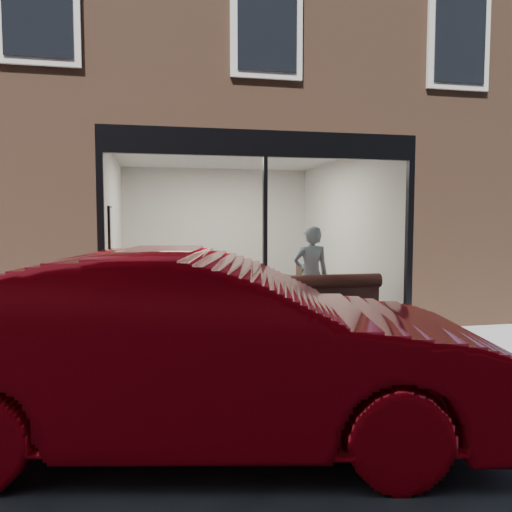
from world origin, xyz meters
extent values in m
plane|color=black|center=(0.00, 0.00, 0.00)|extent=(120.00, 120.00, 0.00)
cube|color=gray|center=(0.00, 1.00, 0.01)|extent=(40.00, 2.00, 0.01)
cube|color=gray|center=(0.00, -0.05, 0.06)|extent=(40.00, 0.10, 0.12)
cube|color=brown|center=(-3.75, 8.00, 1.60)|extent=(2.50, 12.00, 3.20)
cube|color=brown|center=(3.75, 8.00, 1.60)|extent=(2.50, 12.00, 3.20)
cube|color=brown|center=(0.00, 11.00, 1.60)|extent=(5.00, 6.00, 3.20)
plane|color=#2D2D30|center=(0.00, 5.00, 0.02)|extent=(6.00, 6.00, 0.00)
plane|color=white|center=(0.00, 5.00, 3.19)|extent=(6.00, 6.00, 0.00)
plane|color=silver|center=(0.00, 7.99, 1.60)|extent=(5.00, 0.00, 5.00)
plane|color=silver|center=(-2.49, 5.00, 1.60)|extent=(0.00, 6.00, 6.00)
plane|color=silver|center=(2.49, 5.00, 1.60)|extent=(0.00, 6.00, 6.00)
cube|color=black|center=(0.00, 2.05, 0.15)|extent=(5.00, 0.10, 0.30)
cube|color=black|center=(0.00, 2.05, 3.00)|extent=(5.00, 0.10, 0.40)
cube|color=black|center=(0.00, 2.05, 1.55)|extent=(0.06, 0.10, 2.50)
plane|color=white|center=(0.00, 2.02, 1.55)|extent=(4.80, 0.00, 4.80)
cube|color=#341813|center=(0.00, 2.45, 0.23)|extent=(4.00, 0.55, 0.45)
imported|color=#A0BED2|center=(0.97, 2.73, 0.86)|extent=(0.65, 0.45, 1.72)
cube|color=black|center=(-1.91, 3.61, 0.74)|extent=(0.75, 0.75, 0.04)
cube|color=black|center=(0.65, 3.60, 0.74)|extent=(0.72, 0.72, 0.04)
cube|color=black|center=(-1.52, 3.64, 0.24)|extent=(0.40, 0.40, 0.04)
cube|color=black|center=(1.00, 4.09, 0.24)|extent=(0.46, 0.46, 0.04)
cube|color=white|center=(-2.45, 3.93, 1.68)|extent=(0.02, 0.55, 0.74)
imported|color=#A2040E|center=(-1.30, -1.51, 0.80)|extent=(5.07, 2.60, 1.59)
camera|label=1|loc=(-1.72, -5.52, 1.85)|focal=35.00mm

